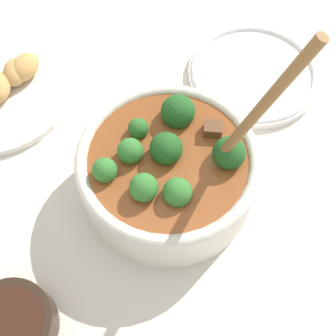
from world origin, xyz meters
name	(u,v)px	position (x,y,z in m)	size (l,w,h in m)	color
ground_plane	(168,188)	(0.00, 0.00, 0.00)	(4.00, 4.00, 0.00)	silver
stew_bowl	(169,169)	(0.00, 0.00, 0.05)	(0.23, 0.23, 0.28)	white
condiment_bowl	(11,325)	(-0.10, 0.23, 0.02)	(0.10, 0.10, 0.04)	black
empty_plate	(253,73)	(0.13, -0.20, 0.01)	(0.21, 0.21, 0.02)	white
food_plate	(2,89)	(0.25, 0.18, 0.01)	(0.23, 0.23, 0.05)	white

